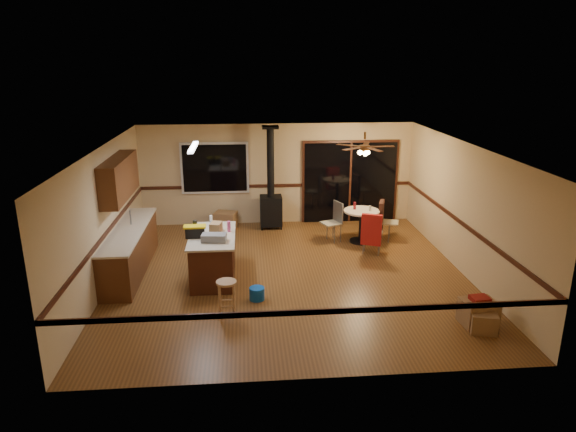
{
  "coord_description": "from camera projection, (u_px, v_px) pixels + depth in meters",
  "views": [
    {
      "loc": [
        -0.83,
        -9.46,
        4.17
      ],
      "look_at": [
        0.0,
        0.3,
        1.15
      ],
      "focal_mm": 32.0,
      "sensor_mm": 36.0,
      "label": 1
    }
  ],
  "objects": [
    {
      "name": "window",
      "position": [
        215.0,
        168.0,
        13.02
      ],
      "size": [
        1.72,
        0.1,
        1.32
      ],
      "primitive_type": "cube",
      "color": "black",
      "rests_on": "ground"
    },
    {
      "name": "bottle_pink",
      "position": [
        229.0,
        226.0,
        10.07
      ],
      "size": [
        0.09,
        0.09,
        0.21
      ],
      "primitive_type": "cylinder",
      "rotation": [
        0.0,
        0.0,
        0.42
      ],
      "color": "#D84C8C",
      "rests_on": "kitchen_island"
    },
    {
      "name": "chair_left",
      "position": [
        335.0,
        217.0,
        12.08
      ],
      "size": [
        0.53,
        0.52,
        0.51
      ],
      "color": "tan",
      "rests_on": "ground"
    },
    {
      "name": "wall_front",
      "position": [
        313.0,
        292.0,
        6.59
      ],
      "size": [
        7.0,
        0.0,
        7.0
      ],
      "primitive_type": "plane",
      "rotation": [
        -1.57,
        0.0,
        0.0
      ],
      "color": "tan",
      "rests_on": "ground"
    },
    {
      "name": "toolbox_grey",
      "position": [
        214.0,
        238.0,
        9.55
      ],
      "size": [
        0.48,
        0.3,
        0.14
      ],
      "primitive_type": "cube",
      "rotation": [
        0.0,
        0.0,
        -0.11
      ],
      "color": "slate",
      "rests_on": "kitchen_island"
    },
    {
      "name": "ceiling",
      "position": [
        289.0,
        146.0,
        9.54
      ],
      "size": [
        7.0,
        7.0,
        0.0
      ],
      "primitive_type": "plane",
      "rotation": [
        3.14,
        0.0,
        0.0
      ],
      "color": "silver",
      "rests_on": "ground"
    },
    {
      "name": "glass_cream",
      "position": [
        370.0,
        208.0,
        11.89
      ],
      "size": [
        0.07,
        0.07,
        0.12
      ],
      "primitive_type": "cylinder",
      "rotation": [
        0.0,
        0.0,
        -0.35
      ],
      "color": "beige",
      "rests_on": "dining_table"
    },
    {
      "name": "wall_right",
      "position": [
        464.0,
        209.0,
        10.21
      ],
      "size": [
        0.0,
        7.0,
        7.0
      ],
      "primitive_type": "plane",
      "rotation": [
        1.57,
        0.0,
        -1.57
      ],
      "color": "tan",
      "rests_on": "ground"
    },
    {
      "name": "wood_stove",
      "position": [
        271.0,
        200.0,
        12.98
      ],
      "size": [
        0.55,
        0.5,
        2.52
      ],
      "color": "black",
      "rests_on": "ground"
    },
    {
      "name": "kitchen_island",
      "position": [
        213.0,
        256.0,
        10.05
      ],
      "size": [
        0.88,
        1.68,
        0.9
      ],
      "color": "#441E11",
      "rests_on": "ground"
    },
    {
      "name": "glass_red",
      "position": [
        355.0,
        206.0,
        12.0
      ],
      "size": [
        0.07,
        0.07,
        0.17
      ],
      "primitive_type": "cylinder",
      "rotation": [
        0.0,
        0.0,
        -0.16
      ],
      "color": "#590C14",
      "rests_on": "dining_table"
    },
    {
      "name": "bar_stool",
      "position": [
        227.0,
        298.0,
        8.61
      ],
      "size": [
        0.36,
        0.36,
        0.63
      ],
      "primitive_type": "cylinder",
      "rotation": [
        0.0,
        0.0,
        -0.05
      ],
      "color": "tan",
      "rests_on": "floor"
    },
    {
      "name": "box_corner_b",
      "position": [
        483.0,
        322.0,
        8.14
      ],
      "size": [
        0.47,
        0.43,
        0.32
      ],
      "primitive_type": "cube",
      "rotation": [
        0.0,
        0.0,
        -0.26
      ],
      "color": "olive",
      "rests_on": "floor"
    },
    {
      "name": "bottle_dark",
      "position": [
        195.0,
        228.0,
        9.89
      ],
      "size": [
        0.1,
        0.1,
        0.28
      ],
      "primitive_type": "cylinder",
      "rotation": [
        0.0,
        0.0,
        0.26
      ],
      "color": "black",
      "rests_on": "kitchen_island"
    },
    {
      "name": "wall_back",
      "position": [
        277.0,
        174.0,
        13.26
      ],
      "size": [
        7.0,
        0.0,
        7.0
      ],
      "primitive_type": "plane",
      "rotation": [
        1.57,
        0.0,
        0.0
      ],
      "color": "tan",
      "rests_on": "ground"
    },
    {
      "name": "fluorescent_strip",
      "position": [
        193.0,
        147.0,
        9.69
      ],
      "size": [
        0.1,
        1.2,
        0.04
      ],
      "primitive_type": "cube",
      "color": "white",
      "rests_on": "ceiling"
    },
    {
      "name": "dining_table",
      "position": [
        361.0,
        221.0,
        12.02
      ],
      "size": [
        0.83,
        0.83,
        0.78
      ],
      "color": "black",
      "rests_on": "ground"
    },
    {
      "name": "upper_cabinets",
      "position": [
        119.0,
        178.0,
        10.14
      ],
      "size": [
        0.35,
        2.0,
        0.8
      ],
      "primitive_type": "cube",
      "color": "#562D16",
      "rests_on": "ground"
    },
    {
      "name": "ceiling_fan",
      "position": [
        364.0,
        149.0,
        11.52
      ],
      "size": [
        0.24,
        0.24,
        0.55
      ],
      "color": "brown",
      "rests_on": "ceiling"
    },
    {
      "name": "lower_cabinets",
      "position": [
        130.0,
        251.0,
        10.4
      ],
      "size": [
        0.6,
        3.0,
        0.86
      ],
      "primitive_type": "cube",
      "color": "#562D16",
      "rests_on": "ground"
    },
    {
      "name": "box_corner_a",
      "position": [
        478.0,
        312.0,
        8.36
      ],
      "size": [
        0.58,
        0.5,
        0.41
      ],
      "primitive_type": "cube",
      "rotation": [
        0.0,
        0.0,
        0.09
      ],
      "color": "olive",
      "rests_on": "floor"
    },
    {
      "name": "chair_near",
      "position": [
        372.0,
        230.0,
        11.17
      ],
      "size": [
        0.56,
        0.59,
        0.7
      ],
      "color": "tan",
      "rests_on": "ground"
    },
    {
      "name": "box_under_window",
      "position": [
        226.0,
        220.0,
        13.09
      ],
      "size": [
        0.64,
        0.57,
        0.43
      ],
      "primitive_type": "cube",
      "rotation": [
        0.0,
        0.0,
        -0.3
      ],
      "color": "olive",
      "rests_on": "floor"
    },
    {
      "name": "bottle_white",
      "position": [
        211.0,
        219.0,
        10.58
      ],
      "size": [
        0.06,
        0.06,
        0.17
      ],
      "primitive_type": "cylinder",
      "rotation": [
        0.0,
        0.0,
        0.06
      ],
      "color": "white",
      "rests_on": "kitchen_island"
    },
    {
      "name": "box_on_island",
      "position": [
        216.0,
        227.0,
        10.07
      ],
      "size": [
        0.26,
        0.32,
        0.19
      ],
      "primitive_type": "cube",
      "rotation": [
        0.0,
        0.0,
        -0.2
      ],
      "color": "olive",
      "rests_on": "kitchen_island"
    },
    {
      "name": "floor",
      "position": [
        289.0,
        275.0,
        10.31
      ],
      "size": [
        7.0,
        7.0,
        0.0
      ],
      "primitive_type": "plane",
      "color": "brown",
      "rests_on": "ground"
    },
    {
      "name": "sliding_door",
      "position": [
        350.0,
        183.0,
        13.44
      ],
      "size": [
        2.52,
        0.1,
        2.1
      ],
      "primitive_type": "cube",
      "color": "black",
      "rests_on": "ground"
    },
    {
      "name": "countertop",
      "position": [
        128.0,
        230.0,
        10.26
      ],
      "size": [
        0.64,
        3.04,
        0.04
      ],
      "primitive_type": "cube",
      "color": "beige",
      "rests_on": "lower_cabinets"
    },
    {
      "name": "chair_rail",
      "position": [
        289.0,
        228.0,
        10.01
      ],
      "size": [
        7.0,
        7.0,
        0.08
      ],
      "primitive_type": null,
      "color": "#38180E",
      "rests_on": "ground"
    },
    {
      "name": "blue_bucket",
      "position": [
        257.0,
        294.0,
        9.23
      ],
      "size": [
        0.34,
        0.34,
        0.23
      ],
      "primitive_type": "cylinder",
      "rotation": [
        0.0,
        0.0,
        0.25
      ],
      "color": "#0C4EB4",
      "rests_on": "floor"
    },
    {
      "name": "toolbox_yellow_lid",
      "position": [
        195.0,
        227.0,
        9.73
      ],
      "size": [
        0.43,
        0.24,
        0.03
      ],
      "primitive_type": "cube",
      "rotation": [
        0.0,
        0.0,
        0.04
      ],
      "color": "gold",
      "rests_on": "toolbox_black"
    },
    {
      "name": "wall_left",
      "position": [
        104.0,
        218.0,
        9.64
      ],
      "size": [
        0.0,
        7.0,
        7.0
      ],
      "primitive_type": "plane",
      "rotation": [
        1.57,
        0.0,
        1.57
      ],
      "color": "tan",
      "rests_on": "ground"
    },
    {
      "name": "box_small_red",
      "position": [
        480.0,
        299.0,
        8.29
      ],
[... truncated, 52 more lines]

